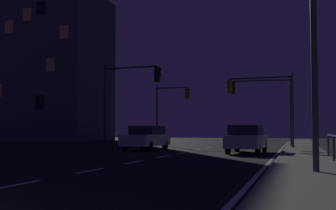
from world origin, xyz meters
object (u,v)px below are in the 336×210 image
object	(u,v)px
traffic_light_far_right	(263,97)
car	(247,139)
traffic_light_overhead_east	(262,95)
street_lamp_corner	(308,30)
building_distant	(47,69)
traffic_light_near_right	(128,89)
car_oncoming	(146,138)
traffic_light_far_left	(171,103)

from	to	relation	value
traffic_light_far_right	car	bearing A→B (deg)	-91.59
traffic_light_overhead_east	car	bearing A→B (deg)	-93.53
car	street_lamp_corner	bearing A→B (deg)	-75.66
street_lamp_corner	building_distant	bearing A→B (deg)	129.51
car	traffic_light_near_right	distance (m)	8.31
traffic_light_overhead_east	traffic_light_far_right	bearing A→B (deg)	92.22
car_oncoming	street_lamp_corner	world-z (taller)	street_lamp_corner
traffic_light_near_right	traffic_light_far_left	world-z (taller)	traffic_light_near_right
traffic_light_far_left	traffic_light_far_right	bearing A→B (deg)	-24.22
traffic_light_far_right	building_distant	world-z (taller)	building_distant
traffic_light_far_right	traffic_light_far_left	bearing A→B (deg)	155.78
traffic_light_near_right	traffic_light_far_left	size ratio (longest dim) A/B	1.04
traffic_light_far_right	street_lamp_corner	xyz separation A→B (m)	(2.86, -21.59, 0.34)
street_lamp_corner	traffic_light_near_right	bearing A→B (deg)	128.41
traffic_light_overhead_east	traffic_light_near_right	xyz separation A→B (m)	(-7.98, -4.89, 0.17)
car	traffic_light_overhead_east	xyz separation A→B (m)	(0.38, 6.20, 2.92)
car	traffic_light_overhead_east	world-z (taller)	traffic_light_overhead_east
traffic_light_overhead_east	traffic_light_far_right	distance (m)	3.17
car	traffic_light_near_right	bearing A→B (deg)	170.21
traffic_light_far_left	building_distant	size ratio (longest dim) A/B	0.29
traffic_light_overhead_east	traffic_light_far_right	size ratio (longest dim) A/B	0.97
car_oncoming	traffic_light_far_right	distance (m)	10.54
street_lamp_corner	building_distant	xyz separation A→B (m)	(-30.88, 37.44, 4.88)
traffic_light_near_right	street_lamp_corner	bearing A→B (deg)	-51.59
traffic_light_overhead_east	street_lamp_corner	world-z (taller)	street_lamp_corner
traffic_light_far_right	traffic_light_overhead_east	bearing A→B (deg)	-87.78
traffic_light_far_right	traffic_light_far_left	world-z (taller)	traffic_light_far_right
traffic_light_far_left	traffic_light_near_right	bearing A→B (deg)	-87.72
traffic_light_overhead_east	building_distant	size ratio (longest dim) A/B	0.28
traffic_light_far_left	street_lamp_corner	distance (m)	27.70
traffic_light_overhead_east	building_distant	xyz separation A→B (m)	(-28.14, 19.02, 5.32)
traffic_light_near_right	traffic_light_far_right	world-z (taller)	traffic_light_near_right
traffic_light_far_right	building_distant	distance (m)	32.61
traffic_light_overhead_east	traffic_light_far_right	world-z (taller)	traffic_light_far_right
car_oncoming	traffic_light_far_left	bearing A→B (deg)	97.50
traffic_light_near_right	building_distant	xyz separation A→B (m)	(-20.15, 23.92, 5.16)
traffic_light_far_left	building_distant	bearing A→B (deg)	148.41
street_lamp_corner	building_distant	size ratio (longest dim) A/B	0.37
traffic_light_overhead_east	traffic_light_near_right	bearing A→B (deg)	-148.51
car	traffic_light_far_right	bearing A→B (deg)	88.41
traffic_light_far_right	street_lamp_corner	distance (m)	21.78
traffic_light_overhead_east	car_oncoming	bearing A→B (deg)	-148.76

